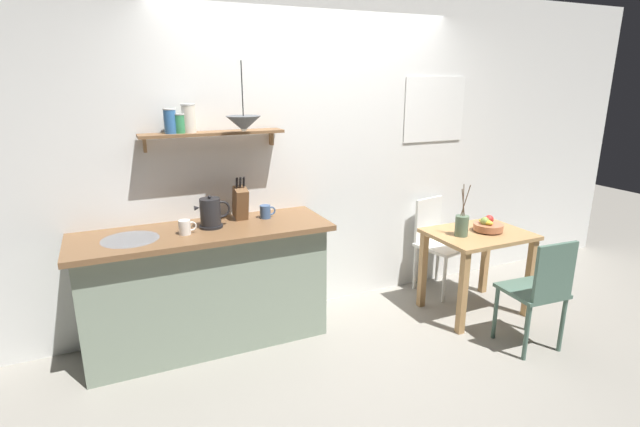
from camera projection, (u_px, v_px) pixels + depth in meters
The scene contains 14 objects.
ground_plane at pixel (344, 334), 3.82m from camera, with size 14.00×14.00×0.00m, color gray.
back_wall at pixel (333, 153), 4.10m from camera, with size 6.80×0.11×2.70m.
kitchen_counter at pixel (207, 286), 3.57m from camera, with size 1.83×0.63×0.93m.
wall_shelf at pixel (198, 127), 3.43m from camera, with size 1.05×0.20×0.33m.
dining_table at pixel (477, 248), 4.05m from camera, with size 0.82×0.62×0.72m.
dining_chair_near at pixel (540, 289), 3.47m from camera, with size 0.42×0.41×0.88m.
dining_chair_far at pixel (437, 240), 4.52m from camera, with size 0.47×0.49×0.88m.
fruit_bowl at pixel (488, 225), 4.02m from camera, with size 0.24×0.24×0.13m.
twig_vase at pixel (462, 225), 3.90m from camera, with size 0.11×0.11×0.43m.
electric_kettle at pixel (211, 213), 3.45m from camera, with size 0.26×0.17×0.24m.
knife_block at pixel (240, 202), 3.63m from camera, with size 0.09×0.18×0.34m.
coffee_mug_by_sink at pixel (185, 227), 3.31m from camera, with size 0.12×0.08×0.10m.
coffee_mug_spare at pixel (266, 212), 3.69m from camera, with size 0.13×0.08×0.10m.
pendant_lamp at pixel (244, 124), 3.34m from camera, with size 0.25×0.25×0.48m.
Camera 1 is at (-1.59, -3.03, 1.97)m, focal length 26.74 mm.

